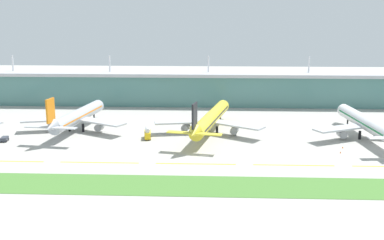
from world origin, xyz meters
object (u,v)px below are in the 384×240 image
object	(u,v)px
fuel_truck	(148,133)
safety_cone_left_wingtip	(343,147)
pushback_tug	(4,139)
airliner_near_middle	(77,117)
airliner_center	(211,119)
safety_cone_right_wingtip	(341,152)
airliner_far_middle	(367,123)

from	to	relation	value
fuel_truck	safety_cone_left_wingtip	bearing A→B (deg)	-7.92
fuel_truck	safety_cone_left_wingtip	size ratio (longest dim) A/B	10.70
pushback_tug	fuel_truck	world-z (taller)	fuel_truck
airliner_near_middle	airliner_center	size ratio (longest dim) A/B	0.86
safety_cone_left_wingtip	safety_cone_right_wingtip	world-z (taller)	same
pushback_tug	safety_cone_right_wingtip	xyz separation A→B (m)	(133.57, -10.84, -0.75)
pushback_tug	safety_cone_left_wingtip	size ratio (longest dim) A/B	6.67
airliner_near_middle	pushback_tug	world-z (taller)	airliner_near_middle
airliner_center	fuel_truck	distance (m)	28.49
airliner_center	pushback_tug	xyz separation A→B (m)	(-84.37, -17.18, -5.35)
airliner_near_middle	safety_cone_right_wingtip	distance (m)	112.88
airliner_near_middle	fuel_truck	world-z (taller)	airliner_near_middle
pushback_tug	safety_cone_left_wingtip	bearing A→B (deg)	-1.69
pushback_tug	airliner_far_middle	bearing A→B (deg)	4.46
airliner_near_middle	airliner_center	distance (m)	59.44
pushback_tug	safety_cone_right_wingtip	size ratio (longest dim) A/B	6.67
airliner_center	safety_cone_left_wingtip	bearing A→B (deg)	-22.26
pushback_tug	fuel_truck	size ratio (longest dim) A/B	0.62
airliner_far_middle	pushback_tug	size ratio (longest dim) A/B	13.58
airliner_center	airliner_far_middle	world-z (taller)	same
airliner_near_middle	airliner_far_middle	size ratio (longest dim) A/B	0.93
airliner_far_middle	pushback_tug	bearing A→B (deg)	-175.54
airliner_near_middle	fuel_truck	xyz separation A→B (m)	(33.18, -12.53, -4.18)
airliner_center	safety_cone_left_wingtip	distance (m)	56.28
airliner_near_middle	pushback_tug	xyz separation A→B (m)	(-24.98, -19.37, -5.34)
safety_cone_right_wingtip	safety_cone_left_wingtip	bearing A→B (deg)	69.29
safety_cone_right_wingtip	pushback_tug	bearing A→B (deg)	175.36
fuel_truck	safety_cone_right_wingtip	xyz separation A→B (m)	(75.42, -17.68, -1.91)
fuel_truck	safety_cone_right_wingtip	distance (m)	77.48
pushback_tug	safety_cone_right_wingtip	bearing A→B (deg)	-4.64
airliner_far_middle	safety_cone_left_wingtip	world-z (taller)	airliner_far_middle
fuel_truck	safety_cone_left_wingtip	xyz separation A→B (m)	(78.00, -10.86, -1.91)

